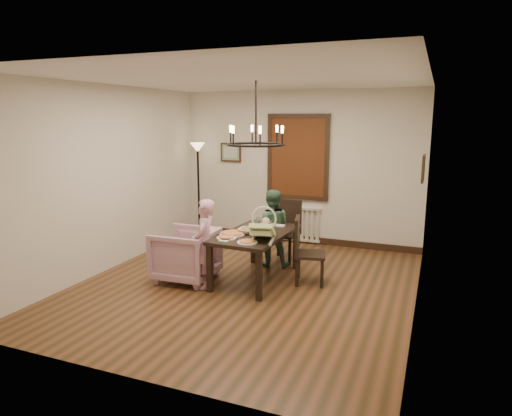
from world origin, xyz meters
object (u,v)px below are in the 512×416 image
Objects in this scene: chair_far at (284,231)px; elderly_woman at (205,251)px; chair_right at (310,251)px; armchair at (185,254)px; seated_man at (271,234)px; floor_lamp at (199,191)px; drinking_glass at (252,228)px; baby_bouncer at (263,229)px; dining_table at (256,238)px.

elderly_woman is at bearing -107.21° from chair_far.
chair_right is 1.48m from elderly_woman.
seated_man reaches higher than armchair.
floor_lamp is (-1.40, 2.38, 0.39)m from elderly_woman.
chair_far is 0.55× the size of floor_lamp.
elderly_woman is at bearing -137.50° from drinking_glass.
elderly_woman is at bearing 178.25° from baby_bouncer.
dining_table is at bearing -89.81° from chair_far.
elderly_woman is 1.01× the size of seated_man.
floor_lamp reaches higher than chair_right.
chair_far is at bearing 83.62° from baby_bouncer.
drinking_glass is at bearing -44.97° from floor_lamp.
floor_lamp is at bearing 121.64° from baby_bouncer.
seated_man is (-0.10, -0.34, 0.01)m from chair_far.
elderly_woman reaches higher than chair_far.
baby_bouncer is (0.79, 0.16, 0.35)m from elderly_woman.
dining_table is 1.85× the size of armchair.
chair_right is 0.53× the size of floor_lamp.
drinking_glass reaches higher than dining_table.
dining_table is 1.04m from armchair.
elderly_woman is 0.75m from drinking_glass.
floor_lamp is (-1.91, 1.91, 0.13)m from drinking_glass.
dining_table is 0.79m from chair_right.
dining_table is at bearing 110.73° from baby_bouncer.
chair_far is at bearing 141.42° from armchair.
dining_table is at bearing 109.44° from armchair.
seated_man reaches higher than chair_right.
chair_far is 1.45m from baby_bouncer.
drinking_glass is (-0.02, -0.74, 0.27)m from seated_man.
baby_bouncer is 0.27× the size of floor_lamp.
seated_man reaches higher than drinking_glass.
baby_bouncer reaches higher than armchair.
baby_bouncer is at bearing 88.22° from seated_man.
chair_far is 1.75m from armchair.
seated_man is 2.29m from floor_lamp.
seated_man is at bearing 42.21° from chair_right.
seated_man is 7.09× the size of drinking_glass.
baby_bouncer is (-0.52, -0.52, 0.38)m from chair_right.
chair_far is 1.67m from elderly_woman.
dining_table is 0.76m from elderly_woman.
elderly_woman is 0.57× the size of floor_lamp.
armchair is at bearing -160.35° from drinking_glass.
chair_right is at bearing -47.24° from chair_far.
elderly_woman is at bearing -59.58° from floor_lamp.
drinking_glass is at bearing 73.10° from seated_man.
chair_right is 3.23m from floor_lamp.
baby_bouncer is (0.16, -1.40, 0.36)m from chair_far.
baby_bouncer is at bearing -45.49° from floor_lamp.
seated_man is at bearing 136.62° from armchair.
seated_man is at bearing -101.42° from chair_far.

